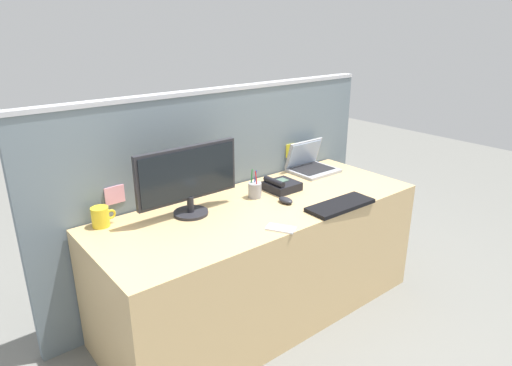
{
  "coord_description": "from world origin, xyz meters",
  "views": [
    {
      "loc": [
        -1.5,
        -1.81,
        1.71
      ],
      "look_at": [
        0.0,
        0.05,
        0.83
      ],
      "focal_mm": 31.42,
      "sensor_mm": 36.0,
      "label": 1
    }
  ],
  "objects_px": {
    "coffee_mug": "(101,217)",
    "desktop_monitor": "(188,177)",
    "desk_phone": "(281,185)",
    "keyboard_main": "(340,205)",
    "computer_mouse_right_hand": "(286,200)",
    "pen_cup": "(255,190)",
    "cell_phone_white_slab": "(281,228)",
    "laptop": "(310,164)"
  },
  "relations": [
    {
      "from": "coffee_mug",
      "to": "desktop_monitor",
      "type": "bearing_deg",
      "value": -19.25
    },
    {
      "from": "desk_phone",
      "to": "keyboard_main",
      "type": "bearing_deg",
      "value": -78.6
    },
    {
      "from": "computer_mouse_right_hand",
      "to": "pen_cup",
      "type": "height_order",
      "value": "pen_cup"
    },
    {
      "from": "desktop_monitor",
      "to": "cell_phone_white_slab",
      "type": "bearing_deg",
      "value": -60.67
    },
    {
      "from": "desktop_monitor",
      "to": "computer_mouse_right_hand",
      "type": "relative_size",
      "value": 5.92
    },
    {
      "from": "desktop_monitor",
      "to": "keyboard_main",
      "type": "distance_m",
      "value": 0.86
    },
    {
      "from": "desk_phone",
      "to": "keyboard_main",
      "type": "xyz_separation_m",
      "value": [
        0.08,
        -0.41,
        -0.02
      ]
    },
    {
      "from": "pen_cup",
      "to": "computer_mouse_right_hand",
      "type": "bearing_deg",
      "value": -65.25
    },
    {
      "from": "laptop",
      "to": "computer_mouse_right_hand",
      "type": "bearing_deg",
      "value": -148.31
    },
    {
      "from": "laptop",
      "to": "desk_phone",
      "type": "relative_size",
      "value": 1.61
    },
    {
      "from": "laptop",
      "to": "cell_phone_white_slab",
      "type": "bearing_deg",
      "value": -144.08
    },
    {
      "from": "desktop_monitor",
      "to": "computer_mouse_right_hand",
      "type": "distance_m",
      "value": 0.58
    },
    {
      "from": "coffee_mug",
      "to": "desk_phone",
      "type": "bearing_deg",
      "value": -10.44
    },
    {
      "from": "keyboard_main",
      "to": "computer_mouse_right_hand",
      "type": "bearing_deg",
      "value": 131.37
    },
    {
      "from": "computer_mouse_right_hand",
      "to": "pen_cup",
      "type": "xyz_separation_m",
      "value": [
        -0.08,
        0.18,
        0.03
      ]
    },
    {
      "from": "desktop_monitor",
      "to": "coffee_mug",
      "type": "distance_m",
      "value": 0.48
    },
    {
      "from": "cell_phone_white_slab",
      "to": "coffee_mug",
      "type": "distance_m",
      "value": 0.92
    },
    {
      "from": "pen_cup",
      "to": "cell_phone_white_slab",
      "type": "distance_m",
      "value": 0.46
    },
    {
      "from": "keyboard_main",
      "to": "coffee_mug",
      "type": "xyz_separation_m",
      "value": [
        -1.14,
        0.6,
        0.04
      ]
    },
    {
      "from": "laptop",
      "to": "desk_phone",
      "type": "distance_m",
      "value": 0.44
    },
    {
      "from": "cell_phone_white_slab",
      "to": "coffee_mug",
      "type": "xyz_separation_m",
      "value": [
        -0.69,
        0.6,
        0.05
      ]
    },
    {
      "from": "keyboard_main",
      "to": "desk_phone",
      "type": "bearing_deg",
      "value": 102.81
    },
    {
      "from": "computer_mouse_right_hand",
      "to": "coffee_mug",
      "type": "relative_size",
      "value": 0.79
    },
    {
      "from": "desktop_monitor",
      "to": "cell_phone_white_slab",
      "type": "distance_m",
      "value": 0.56
    },
    {
      "from": "laptop",
      "to": "pen_cup",
      "type": "xyz_separation_m",
      "value": [
        -0.61,
        -0.15,
        -0.0
      ]
    },
    {
      "from": "desk_phone",
      "to": "computer_mouse_right_hand",
      "type": "xyz_separation_m",
      "value": [
        -0.12,
        -0.17,
        -0.01
      ]
    },
    {
      "from": "computer_mouse_right_hand",
      "to": "desk_phone",
      "type": "bearing_deg",
      "value": 54.75
    },
    {
      "from": "pen_cup",
      "to": "cell_phone_white_slab",
      "type": "relative_size",
      "value": 1.2
    },
    {
      "from": "pen_cup",
      "to": "cell_phone_white_slab",
      "type": "height_order",
      "value": "pen_cup"
    },
    {
      "from": "desktop_monitor",
      "to": "coffee_mug",
      "type": "height_order",
      "value": "desktop_monitor"
    },
    {
      "from": "pen_cup",
      "to": "desk_phone",
      "type": "bearing_deg",
      "value": -2.99
    },
    {
      "from": "computer_mouse_right_hand",
      "to": "cell_phone_white_slab",
      "type": "distance_m",
      "value": 0.35
    },
    {
      "from": "laptop",
      "to": "desktop_monitor",
      "type": "bearing_deg",
      "value": -173.79
    },
    {
      "from": "keyboard_main",
      "to": "pen_cup",
      "type": "relative_size",
      "value": 2.4
    },
    {
      "from": "keyboard_main",
      "to": "computer_mouse_right_hand",
      "type": "height_order",
      "value": "computer_mouse_right_hand"
    },
    {
      "from": "desktop_monitor",
      "to": "keyboard_main",
      "type": "height_order",
      "value": "desktop_monitor"
    },
    {
      "from": "desk_phone",
      "to": "computer_mouse_right_hand",
      "type": "bearing_deg",
      "value": -124.75
    },
    {
      "from": "cell_phone_white_slab",
      "to": "coffee_mug",
      "type": "bearing_deg",
      "value": 108.73
    },
    {
      "from": "desktop_monitor",
      "to": "computer_mouse_right_hand",
      "type": "height_order",
      "value": "desktop_monitor"
    },
    {
      "from": "desk_phone",
      "to": "cell_phone_white_slab",
      "type": "distance_m",
      "value": 0.55
    },
    {
      "from": "laptop",
      "to": "computer_mouse_right_hand",
      "type": "distance_m",
      "value": 0.62
    },
    {
      "from": "desk_phone",
      "to": "cell_phone_white_slab",
      "type": "relative_size",
      "value": 1.29
    }
  ]
}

